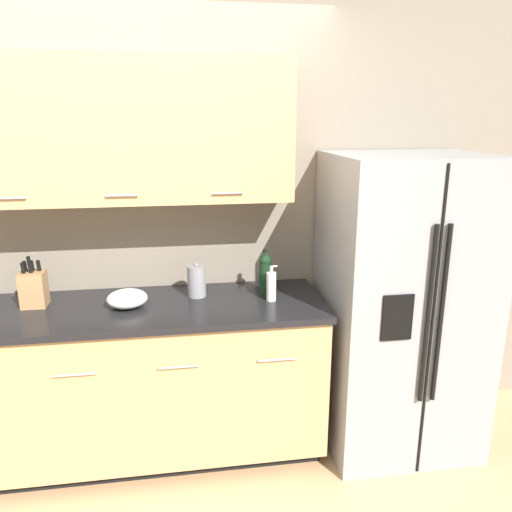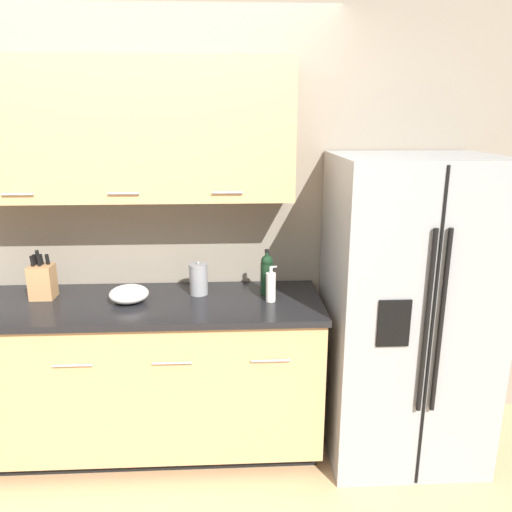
% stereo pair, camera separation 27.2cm
% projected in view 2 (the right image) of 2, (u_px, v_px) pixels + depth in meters
% --- Properties ---
extents(wall_back, '(10.00, 0.39, 2.60)m').
position_uv_depth(wall_back, '(126.00, 202.00, 2.90)').
color(wall_back, gray).
rests_on(wall_back, ground_plane).
extents(counter_unit, '(2.10, 0.64, 0.93)m').
position_uv_depth(counter_unit, '(137.00, 375.00, 2.88)').
color(counter_unit, black).
rests_on(counter_unit, ground_plane).
extents(refrigerator, '(0.85, 0.75, 1.72)m').
position_uv_depth(refrigerator, '(406.00, 311.00, 2.80)').
color(refrigerator, gray).
rests_on(refrigerator, ground_plane).
extents(knife_block, '(0.13, 0.12, 0.28)m').
position_uv_depth(knife_block, '(42.00, 281.00, 2.78)').
color(knife_block, '#A87A4C').
rests_on(knife_block, counter_unit).
extents(wine_bottle, '(0.07, 0.07, 0.26)m').
position_uv_depth(wine_bottle, '(267.00, 274.00, 2.84)').
color(wine_bottle, black).
rests_on(wine_bottle, counter_unit).
extents(soap_dispenser, '(0.06, 0.05, 0.20)m').
position_uv_depth(soap_dispenser, '(271.00, 287.00, 2.74)').
color(soap_dispenser, silver).
rests_on(soap_dispenser, counter_unit).
extents(steel_canister, '(0.11, 0.11, 0.20)m').
position_uv_depth(steel_canister, '(199.00, 279.00, 2.84)').
color(steel_canister, gray).
rests_on(steel_canister, counter_unit).
extents(mixing_bowl, '(0.21, 0.21, 0.09)m').
position_uv_depth(mixing_bowl, '(129.00, 294.00, 2.73)').
color(mixing_bowl, white).
rests_on(mixing_bowl, counter_unit).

